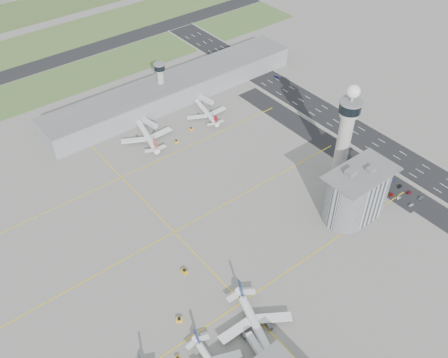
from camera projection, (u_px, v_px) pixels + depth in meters
ground at (262, 231)px, 283.55m from camera, size 1000.00×1000.00×0.00m
grass_strip_0 at (61, 82)px, 407.00m from camera, size 480.00×50.00×0.08m
grass_strip_1 at (26, 49)px, 451.25m from camera, size 480.00×60.00×0.08m
runway at (43, 65)px, 428.82m from camera, size 480.00×22.00×0.10m
highway at (389, 153)px, 336.96m from camera, size 28.00×500.00×0.10m
barrier_left at (376, 160)px, 330.09m from camera, size 0.60×500.00×1.20m
barrier_right at (402, 145)px, 343.10m from camera, size 0.60×500.00×1.20m
landside_road at (378, 176)px, 319.44m from camera, size 18.00×260.00×0.08m
parking_lot at (391, 187)px, 311.43m from camera, size 20.00×44.00×0.10m
taxiway_line_h_0 at (242, 302)px, 247.26m from camera, size 260.00×0.60×0.01m
taxiway_line_h_1 at (174, 232)px, 282.66m from camera, size 260.00×0.60×0.01m
taxiway_line_h_2 at (122, 178)px, 318.07m from camera, size 260.00×0.60×0.01m
taxiway_line_v at (174, 232)px, 282.66m from camera, size 0.60×260.00×0.01m
control_tower at (346, 128)px, 298.59m from camera, size 14.00×14.00×64.50m
secondary_tower at (161, 79)px, 373.59m from camera, size 8.60×8.60×31.90m
admin_building at (357, 193)px, 284.63m from camera, size 42.00×24.00×33.50m
terminal_pier at (174, 89)px, 384.25m from camera, size 210.00×32.00×15.80m
airplane_near_c at (256, 323)px, 231.41m from camera, size 48.97×53.32×12.36m
airplane_far_a at (146, 131)px, 345.21m from camera, size 46.03×50.99×12.28m
airplane_far_b at (206, 110)px, 367.22m from camera, size 38.54×42.85×10.41m
jet_bridge_far_0 at (143, 121)px, 360.49m from camera, size 5.39×14.31×5.70m
jet_bridge_far_1 at (199, 98)px, 383.72m from camera, size 5.39×14.31×5.70m
tug_2 at (179, 320)px, 238.79m from camera, size 4.06×3.76×1.95m
tug_3 at (184, 271)px, 260.61m from camera, size 2.71×3.68×2.01m
tug_4 at (176, 141)px, 345.40m from camera, size 3.14×2.46×1.63m
tug_5 at (191, 129)px, 356.66m from camera, size 3.05×2.26×1.66m
car_lot_0 at (411, 205)px, 298.42m from camera, size 3.91×1.74×1.30m
car_lot_1 at (399, 197)px, 303.32m from camera, size 3.56×1.33×1.16m
car_lot_2 at (391, 194)px, 305.43m from camera, size 4.10×2.32×1.08m
car_lot_3 at (381, 187)px, 310.48m from camera, size 4.31×1.98×1.22m
car_lot_4 at (372, 179)px, 315.91m from camera, size 3.94×2.06×1.28m
car_lot_5 at (362, 174)px, 319.92m from camera, size 3.94×1.94×1.24m
car_lot_6 at (421, 198)px, 303.13m from camera, size 4.53×2.63×1.19m
car_lot_7 at (409, 192)px, 306.85m from camera, size 3.81×1.65×1.09m
car_lot_8 at (400, 186)px, 311.00m from camera, size 3.88×1.69×1.30m
car_lot_9 at (392, 180)px, 315.29m from camera, size 3.96×1.76×1.26m
car_lot_10 at (382, 174)px, 319.41m from camera, size 4.90×2.72×1.30m
car_lot_11 at (376, 169)px, 323.17m from camera, size 4.50×2.45×1.24m
car_hw_1 at (342, 124)px, 361.23m from camera, size 1.63×3.80×1.22m
car_hw_2 at (277, 77)px, 411.58m from camera, size 2.57×4.87×1.31m
car_hw_4 at (218, 55)px, 440.54m from camera, size 1.54×3.65×1.23m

